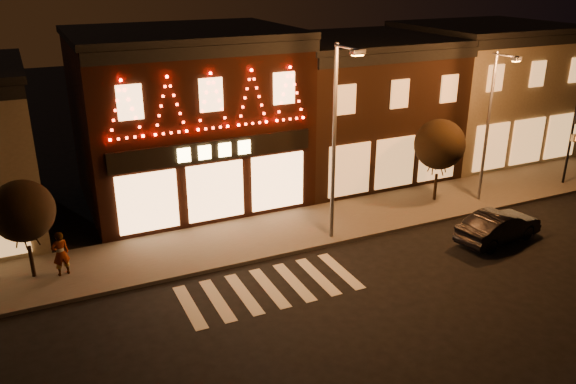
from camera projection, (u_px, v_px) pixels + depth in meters
ground at (320, 349)px, 17.97m from camera, size 120.00×120.00×0.00m
sidewalk_far at (275, 233)px, 25.48m from camera, size 44.00×4.00×0.15m
building_pulp at (187, 117)px, 28.24m from camera, size 10.20×8.34×8.30m
building_right_a at (355, 106)px, 32.14m from camera, size 9.20×8.28×7.50m
building_right_b at (482, 89)px, 35.62m from camera, size 9.20×8.28×7.80m
traffic_signal_far at (576, 126)px, 29.96m from camera, size 0.40×0.51×4.40m
streetlamp_mid at (337, 130)px, 23.11m from camera, size 0.52×1.86×8.15m
streetlamp_right at (492, 117)px, 27.29m from camera, size 0.57×1.66×7.23m
tree_left at (23, 211)px, 20.90m from camera, size 2.27×2.27×3.79m
tree_right at (440, 144)px, 27.94m from camera, size 2.43×2.43×4.07m
dark_sedan at (499, 226)px, 24.73m from camera, size 4.26×2.06×1.35m
pedestrian at (61, 253)px, 21.67m from camera, size 0.72×0.56×1.75m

